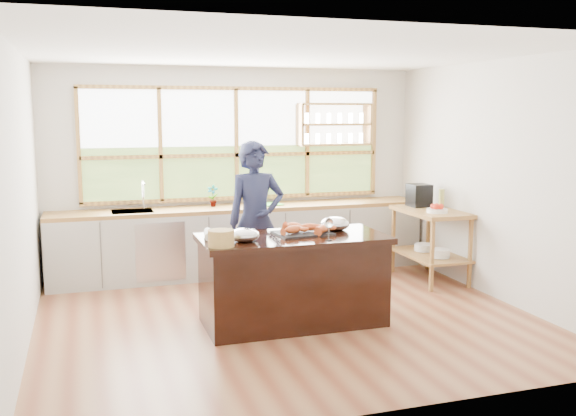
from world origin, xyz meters
name	(u,v)px	position (x,y,z in m)	size (l,w,h in m)	color
ground_plane	(287,317)	(0.00, 0.00, 0.00)	(5.00, 5.00, 0.00)	#9A6741
room_shell	(275,146)	(0.02, 0.51, 1.75)	(5.02, 4.52, 2.71)	silver
back_counter	(241,240)	(-0.02, 1.94, 0.45)	(4.90, 0.63, 0.90)	#ADADA4
right_shelf_unit	(431,233)	(2.19, 0.89, 0.60)	(0.62, 1.10, 0.90)	olive
island	(293,279)	(0.00, -0.20, 0.45)	(1.85, 0.90, 0.90)	black
cook	(256,221)	(-0.13, 0.74, 0.90)	(0.66, 0.43, 1.80)	#1C203D
potted_plant	(213,196)	(-0.37, 2.00, 1.04)	(0.15, 0.10, 0.29)	slate
cutting_board	(266,204)	(0.32, 1.94, 0.91)	(0.40, 0.30, 0.01)	green
espresso_machine	(419,195)	(2.19, 1.21, 1.05)	(0.26, 0.27, 0.29)	black
wine_bottle	(441,200)	(2.24, 0.75, 1.04)	(0.07, 0.07, 0.28)	#A2A950
fruit_bowl	(437,209)	(2.14, 0.67, 0.94)	(0.26, 0.26, 0.11)	white
slate_board	(303,233)	(0.13, -0.13, 0.91)	(0.55, 0.40, 0.02)	black
lobster_pile	(305,228)	(0.15, -0.13, 0.96)	(0.52, 0.44, 0.08)	#E55522
mixing_bowl_left	(245,235)	(-0.52, -0.32, 0.96)	(0.28, 0.28, 0.14)	silver
mixing_bowl_right	(335,224)	(0.52, -0.03, 0.96)	(0.30, 0.30, 0.15)	silver
wine_glass	(329,224)	(0.25, -0.52, 1.06)	(0.08, 0.08, 0.22)	white
wicker_basket	(221,238)	(-0.79, -0.49, 0.98)	(0.24, 0.24, 0.15)	tan
parchment_roll	(208,234)	(-0.83, -0.07, 0.94)	(0.08, 0.08, 0.30)	white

